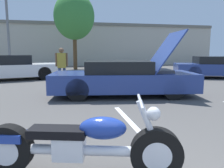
% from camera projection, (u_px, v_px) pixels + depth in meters
% --- Properties ---
extents(parking_stripe_back, '(0.12, 5.88, 0.01)m').
position_uv_depth(parking_stripe_back, '(168.00, 162.00, 2.93)').
color(parking_stripe_back, white).
rests_on(parking_stripe_back, ground).
extents(far_building, '(32.00, 4.20, 4.40)m').
position_uv_depth(far_building, '(69.00, 43.00, 23.86)').
color(far_building, '#B2AD9E').
rests_on(far_building, ground).
extents(light_pole, '(1.21, 0.28, 7.15)m').
position_uv_depth(light_pole, '(8.00, 18.00, 16.29)').
color(light_pole, slate).
rests_on(light_pole, ground).
extents(tree_background, '(3.24, 3.24, 6.13)m').
position_uv_depth(tree_background, '(74.00, 16.00, 17.47)').
color(tree_background, brown).
rests_on(tree_background, ground).
extents(motorcycle, '(2.33, 0.94, 0.94)m').
position_uv_depth(motorcycle, '(80.00, 145.00, 2.57)').
color(motorcycle, black).
rests_on(motorcycle, ground).
extents(show_car_hood_open, '(4.92, 2.50, 2.13)m').
position_uv_depth(show_car_hood_open, '(124.00, 78.00, 7.33)').
color(show_car_hood_open, navy).
rests_on(show_car_hood_open, ground).
extents(parked_car_right_row, '(4.91, 3.11, 1.20)m').
position_uv_depth(parked_car_right_row, '(217.00, 67.00, 12.24)').
color(parked_car_right_row, navy).
rests_on(parked_car_right_row, ground).
extents(parked_car_mid_row, '(4.95, 2.72, 1.28)m').
position_uv_depth(parked_car_mid_row, '(13.00, 68.00, 11.41)').
color(parked_car_mid_row, white).
rests_on(parked_car_mid_row, ground).
extents(spectator_near_motorcycle, '(0.52, 0.21, 1.62)m').
position_uv_depth(spectator_near_motorcycle, '(62.00, 64.00, 9.23)').
color(spectator_near_motorcycle, '#38476B').
rests_on(spectator_near_motorcycle, ground).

